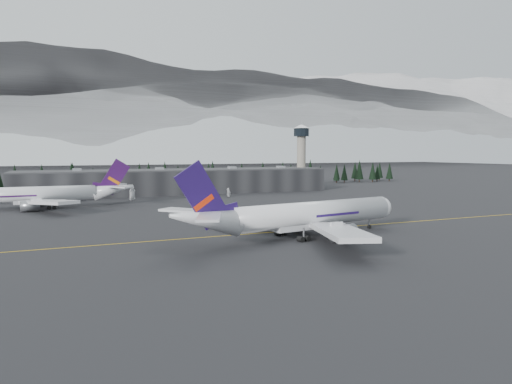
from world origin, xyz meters
name	(u,v)px	position (x,y,z in m)	size (l,w,h in m)	color
ground	(284,230)	(0.00, 0.00, 0.00)	(1400.00, 1400.00, 0.00)	black
taxiline	(287,231)	(0.00, -2.00, 0.01)	(400.00, 0.40, 0.02)	gold
terminal	(179,181)	(0.00, 125.00, 6.30)	(160.00, 30.00, 12.60)	black
control_tower	(301,149)	(75.00, 128.00, 23.41)	(10.00, 10.00, 37.70)	gray
treeline	(164,176)	(0.00, 162.00, 7.50)	(360.00, 20.00, 15.00)	black
mountain_ridge	(90,162)	(0.00, 1000.00, 0.00)	(4400.00, 900.00, 420.00)	white
jet_main	(297,216)	(-2.35, -11.78, 5.60)	(67.15, 61.52, 19.86)	silver
jet_parked	(48,194)	(-62.00, 80.06, 5.37)	(64.79, 59.80, 19.05)	silver
gse_vehicle_a	(132,199)	(-27.98, 97.21, 0.75)	(2.49, 5.39, 1.50)	white
gse_vehicle_b	(229,195)	(17.37, 95.00, 0.74)	(1.74, 4.34, 1.48)	silver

